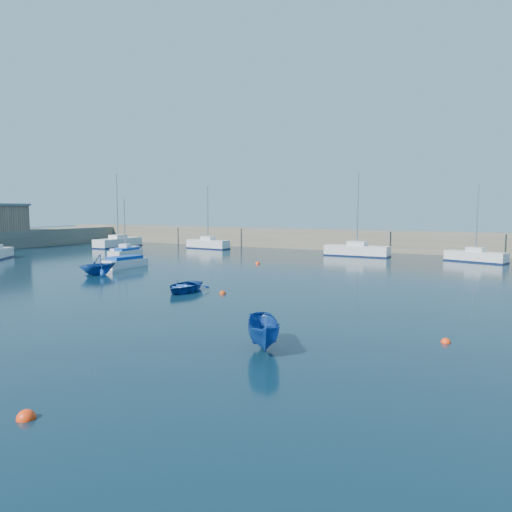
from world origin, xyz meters
The scene contains 16 objects.
ground centered at (0.00, 0.00, 0.00)m, with size 220.00×220.00×0.00m, color black.
back_wall centered at (0.00, 46.00, 1.30)m, with size 96.00×4.50×2.60m, color #6D6553.
sailboat_3 centered at (-19.26, 25.79, 0.53)m, with size 2.77×5.02×6.51m.
sailboat_4 centered at (-29.12, 34.71, 0.68)m, with size 2.70×8.01×10.29m.
sailboat_5 centered at (-16.34, 38.45, 0.66)m, with size 6.39×2.32×8.38m.
sailboat_6 centered at (4.61, 37.89, 0.67)m, with size 7.31×2.11×9.59m.
sailboat_7 centered at (17.12, 37.63, 0.59)m, with size 6.20×3.51×7.94m.
motorboat_1 centered at (-10.65, 16.70, 0.50)m, with size 1.81×4.43×1.07m.
motorboat_2 centered at (-18.64, 25.17, 0.44)m, with size 2.27×4.78×0.95m.
dinghy_center centered at (2.29, 8.55, 0.37)m, with size 2.54×3.56×0.74m, color navy.
dinghy_left centered at (-8.91, 11.76, 0.85)m, with size 2.77×3.21×1.69m, color navy.
dinghy_right centered at (13.14, -0.70, 0.63)m, with size 1.23×3.27×1.26m, color navy.
buoy_1 centered at (4.92, 9.10, 0.00)m, with size 0.44×0.44×0.44m, color #B3350D.
buoy_2 centered at (19.15, 3.72, 0.00)m, with size 0.40×0.40×0.40m, color #FE390D.
buoy_3 centered at (-1.38, 25.23, 0.00)m, with size 0.46×0.46×0.46m, color #FE390D.
buoy_5 centered at (10.76, -9.34, 0.00)m, with size 0.50×0.50×0.50m, color #FE390D.
Camera 1 is at (22.00, -17.34, 5.43)m, focal length 35.00 mm.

